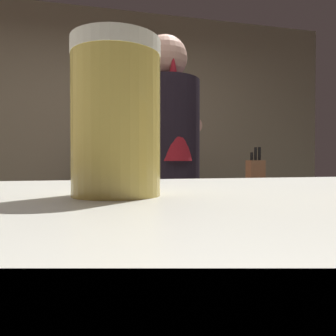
{
  "coord_description": "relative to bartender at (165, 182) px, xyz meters",
  "views": [
    {
      "loc": [
        -0.15,
        -1.37,
        1.08
      ],
      "look_at": [
        -0.0,
        -0.75,
        1.07
      ],
      "focal_mm": 34.98,
      "sensor_mm": 36.0,
      "label": 1
    }
  ],
  "objects": [
    {
      "name": "back_shelf",
      "position": [
        0.05,
        1.74,
        -0.42
      ],
      "size": [
        0.99,
        0.36,
        1.13
      ],
      "primitive_type": "cube",
      "color": "#35303E",
      "rests_on": "ground"
    },
    {
      "name": "bottle_olive_oil",
      "position": [
        -0.26,
        1.76,
        0.22
      ],
      "size": [
        0.07,
        0.07,
        0.19
      ],
      "color": "#38529F",
      "rests_on": "back_shelf"
    },
    {
      "name": "bottle_hot_sauce",
      "position": [
        0.25,
        1.73,
        0.22
      ],
      "size": [
        0.05,
        0.05,
        0.18
      ],
      "color": "#547C3A",
      "rests_on": "back_shelf"
    },
    {
      "name": "pint_glass_far",
      "position": [
        -0.34,
        -1.24,
        0.14
      ],
      "size": [
        0.08,
        0.08,
        0.15
      ],
      "color": "#D5BB54",
      "rests_on": "bar_counter"
    },
    {
      "name": "bartender",
      "position": [
        0.0,
        0.0,
        0.0
      ],
      "size": [
        0.47,
        0.54,
        1.7
      ],
      "rotation": [
        0.0,
        0.0,
        1.74
      ],
      "color": "#343738",
      "rests_on": "ground"
    },
    {
      "name": "prep_counter",
      "position": [
        0.13,
        0.46,
        -0.54
      ],
      "size": [
        2.1,
        0.6,
        0.89
      ],
      "primitive_type": "cube",
      "color": "brown",
      "rests_on": "ground"
    },
    {
      "name": "chefs_knife",
      "position": [
        0.28,
        0.41,
        -0.09
      ],
      "size": [
        0.24,
        0.09,
        0.01
      ],
      "primitive_type": "cube",
      "rotation": [
        0.0,
        0.0,
        -0.25
      ],
      "color": "silver",
      "rests_on": "prep_counter"
    },
    {
      "name": "wall_back",
      "position": [
        -0.22,
        2.02,
        0.36
      ],
      "size": [
        5.2,
        0.1,
        2.7
      ],
      "primitive_type": "cube",
      "color": "gray",
      "rests_on": "ground"
    },
    {
      "name": "bottle_vinegar",
      "position": [
        0.44,
        1.79,
        0.25
      ],
      "size": [
        0.06,
        0.06,
        0.26
      ],
      "color": "black",
      "rests_on": "back_shelf"
    },
    {
      "name": "mixing_bowl",
      "position": [
        -0.51,
        0.42,
        -0.07
      ],
      "size": [
        0.19,
        0.19,
        0.05
      ],
      "primitive_type": "cylinder",
      "color": "#CF4A34",
      "rests_on": "prep_counter"
    },
    {
      "name": "knife_block",
      "position": [
        0.69,
        0.36,
        0.01
      ],
      "size": [
        0.1,
        0.08,
        0.29
      ],
      "color": "brown",
      "rests_on": "prep_counter"
    }
  ]
}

